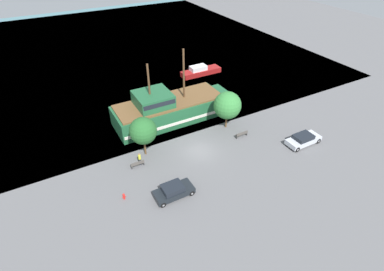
{
  "coord_description": "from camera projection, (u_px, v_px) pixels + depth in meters",
  "views": [
    {
      "loc": [
        -15.27,
        -25.68,
        23.94
      ],
      "look_at": [
        -0.01,
        2.0,
        1.2
      ],
      "focal_mm": 28.0,
      "sensor_mm": 36.0,
      "label": 1
    }
  ],
  "objects": [
    {
      "name": "ground_plane",
      "position": [
        200.0,
        151.0,
        38.22
      ],
      "size": [
        160.0,
        160.0,
        0.0
      ],
      "primitive_type": "plane",
      "color": "#5B5B5E"
    },
    {
      "name": "bench_promenade_west",
      "position": [
        137.0,
        164.0,
        35.54
      ],
      "size": [
        1.62,
        0.45,
        0.85
      ],
      "color": "#4C4742",
      "rests_on": "ground_plane"
    },
    {
      "name": "pedestrian_walking_near",
      "position": [
        140.0,
        159.0,
        35.65
      ],
      "size": [
        0.32,
        0.32,
        1.7
      ],
      "color": "#232838",
      "rests_on": "ground_plane"
    },
    {
      "name": "tree_row_east",
      "position": [
        143.0,
        131.0,
        35.7
      ],
      "size": [
        3.35,
        3.35,
        5.22
      ],
      "color": "brown",
      "rests_on": "ground_plane"
    },
    {
      "name": "moored_boat_dockside",
      "position": [
        200.0,
        71.0,
        56.92
      ],
      "size": [
        7.83,
        2.18,
        1.79
      ],
      "color": "maroon",
      "rests_on": "water_surface"
    },
    {
      "name": "water_surface",
      "position": [
        105.0,
        47.0,
        69.49
      ],
      "size": [
        80.0,
        80.0,
        0.0
      ],
      "primitive_type": "plane",
      "color": "teal",
      "rests_on": "ground"
    },
    {
      "name": "parked_car_curb_front",
      "position": [
        174.0,
        191.0,
        31.61
      ],
      "size": [
        4.22,
        1.99,
        1.48
      ],
      "color": "black",
      "rests_on": "ground_plane"
    },
    {
      "name": "parked_car_curb_mid",
      "position": [
        303.0,
        139.0,
        39.06
      ],
      "size": [
        4.75,
        2.01,
        1.42
      ],
      "color": "#B7BCC6",
      "rests_on": "ground_plane"
    },
    {
      "name": "bench_promenade_east",
      "position": [
        242.0,
        134.0,
        40.49
      ],
      "size": [
        1.78,
        0.45,
        0.85
      ],
      "color": "#4C4742",
      "rests_on": "ground_plane"
    },
    {
      "name": "pirate_ship",
      "position": [
        169.0,
        108.0,
        43.29
      ],
      "size": [
        17.35,
        5.9,
        10.22
      ],
      "color": "#1E5633",
      "rests_on": "water_surface"
    },
    {
      "name": "tree_row_mideast",
      "position": [
        227.0,
        105.0,
        40.61
      ],
      "size": [
        3.8,
        3.8,
        5.45
      ],
      "color": "brown",
      "rests_on": "ground_plane"
    },
    {
      "name": "fire_hydrant",
      "position": [
        124.0,
        196.0,
        31.42
      ],
      "size": [
        0.42,
        0.25,
        0.76
      ],
      "color": "red",
      "rests_on": "ground_plane"
    }
  ]
}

